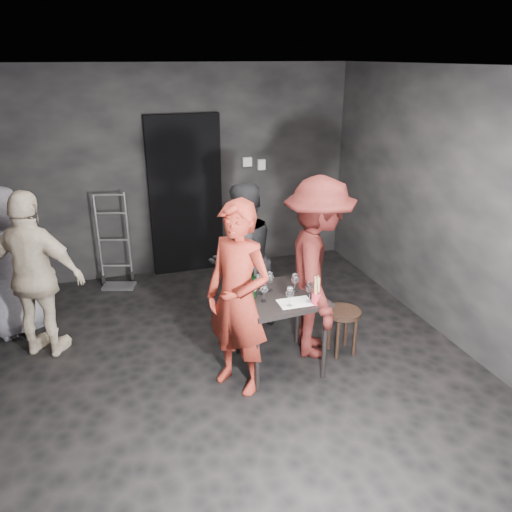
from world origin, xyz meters
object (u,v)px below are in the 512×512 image
object	(u,v)px
man_maroon	(318,253)
breadstick_cup	(317,291)
stool	(343,319)
wine_bottle	(253,287)
hand_truck	(117,269)
server_red	(238,286)
bystander_grey	(6,257)
bystander_cream	(34,267)
tasting_table	(280,304)
woman_black	(242,254)

from	to	relation	value
man_maroon	breadstick_cup	xyz separation A→B (m)	(-0.18, -0.39, -0.18)
stool	wine_bottle	distance (m)	1.04
hand_truck	man_maroon	xyz separation A→B (m)	(1.78, -2.20, 0.83)
wine_bottle	hand_truck	bearing A→B (deg)	115.60
man_maroon	hand_truck	bearing A→B (deg)	56.40
hand_truck	server_red	bearing A→B (deg)	-53.27
stool	man_maroon	distance (m)	0.73
hand_truck	bystander_grey	world-z (taller)	bystander_grey
stool	bystander_cream	distance (m)	2.99
hand_truck	server_red	xyz separation A→B (m)	(0.91, -2.51, 0.77)
tasting_table	stool	distance (m)	0.72
hand_truck	stool	bearing A→B (deg)	-32.05
bystander_cream	breadstick_cup	size ratio (longest dim) A/B	6.64
server_red	woman_black	size ratio (longest dim) A/B	1.15
stool	woman_black	xyz separation A→B (m)	(-0.80, 0.79, 0.49)
hand_truck	bystander_grey	size ratio (longest dim) A/B	0.70
hand_truck	bystander_cream	xyz separation A→B (m)	(-0.76, -1.41, 0.70)
bystander_grey	wine_bottle	bearing A→B (deg)	115.30
tasting_table	man_maroon	distance (m)	0.60
bystander_cream	breadstick_cup	distance (m)	2.65
tasting_table	man_maroon	size ratio (longest dim) A/B	0.36
stool	breadstick_cup	world-z (taller)	breadstick_cup
hand_truck	tasting_table	distance (m)	2.73
hand_truck	woman_black	size ratio (longest dim) A/B	0.70
stool	woman_black	size ratio (longest dim) A/B	0.27
bystander_grey	bystander_cream	bearing A→B (deg)	89.60
man_maroon	bystander_grey	world-z (taller)	man_maroon
tasting_table	man_maroon	bearing A→B (deg)	17.01
bystander_cream	bystander_grey	bearing A→B (deg)	-31.09
breadstick_cup	hand_truck	bearing A→B (deg)	121.75
bystander_cream	bystander_grey	xyz separation A→B (m)	(-0.32, 0.53, -0.06)
server_red	bystander_grey	xyz separation A→B (m)	(-2.00, 1.63, -0.13)
stool	breadstick_cup	size ratio (longest dim) A/B	1.70
woman_black	breadstick_cup	xyz separation A→B (m)	(0.37, -1.07, 0.01)
tasting_table	wine_bottle	xyz separation A→B (m)	(-0.25, 0.02, 0.21)
bystander_grey	breadstick_cup	xyz separation A→B (m)	(2.69, -1.71, 0.02)
hand_truck	tasting_table	bearing A→B (deg)	-42.98
tasting_table	server_red	xyz separation A→B (m)	(-0.45, -0.18, 0.34)
server_red	woman_black	bearing A→B (deg)	124.53
tasting_table	wine_bottle	bearing A→B (deg)	176.21
hand_truck	wine_bottle	xyz separation A→B (m)	(1.11, -2.31, 0.64)
hand_truck	bystander_grey	distance (m)	1.54
woman_black	man_maroon	xyz separation A→B (m)	(0.55, -0.67, 0.19)
stool	hand_truck	bearing A→B (deg)	131.23
tasting_table	breadstick_cup	size ratio (longest dim) A/B	2.71
woman_black	wine_bottle	distance (m)	0.79
server_red	tasting_table	bearing A→B (deg)	74.89
server_red	man_maroon	world-z (taller)	man_maroon
bystander_grey	hand_truck	bearing A→B (deg)	-172.49
hand_truck	breadstick_cup	bearing A→B (deg)	-41.53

